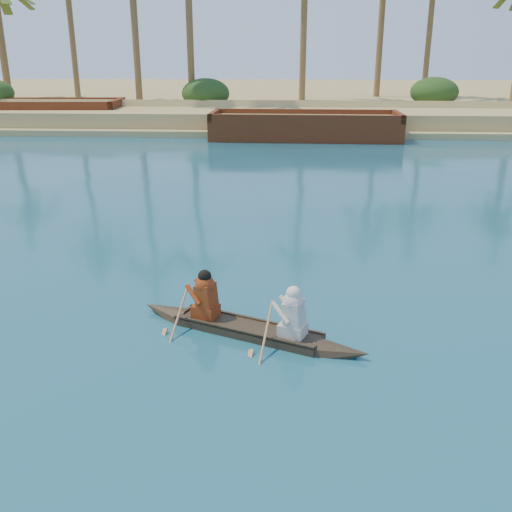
{
  "coord_description": "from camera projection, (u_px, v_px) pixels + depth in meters",
  "views": [
    {
      "loc": [
        -3.22,
        -12.64,
        4.84
      ],
      "look_at": [
        -3.87,
        -1.8,
        0.97
      ],
      "focal_mm": 40.0,
      "sensor_mm": 36.0,
      "label": 1
    }
  ],
  "objects": [
    {
      "name": "ground",
      "position": [
        426.0,
        273.0,
        13.32
      ],
      "size": [
        160.0,
        160.0,
        0.0
      ],
      "primitive_type": "plane",
      "color": "navy",
      "rests_on": "ground"
    },
    {
      "name": "palm_grove",
      "position": [
        336.0,
        9.0,
        43.55
      ],
      "size": [
        110.0,
        14.0,
        16.0
      ],
      "primitive_type": null,
      "color": "#475F21",
      "rests_on": "ground"
    },
    {
      "name": "canoe",
      "position": [
        248.0,
        322.0,
        10.35
      ],
      "size": [
        4.44,
        2.32,
        1.26
      ],
      "rotation": [
        0.0,
        0.0,
        -0.4
      ],
      "color": "#342A1C",
      "rests_on": "ground"
    },
    {
      "name": "barge_mid",
      "position": [
        305.0,
        128.0,
        33.93
      ],
      "size": [
        11.21,
        3.88,
        1.86
      ],
      "rotation": [
        0.0,
        0.0,
        -0.01
      ],
      "color": "#5D1F14",
      "rests_on": "ground"
    },
    {
      "name": "barge_left",
      "position": [
        27.0,
        115.0,
        39.69
      ],
      "size": [
        13.19,
        5.21,
        2.15
      ],
      "rotation": [
        0.0,
        0.0,
        0.07
      ],
      "color": "#5D1F14",
      "rests_on": "ground"
    },
    {
      "name": "shrub_cluster",
      "position": [
        335.0,
        105.0,
        42.54
      ],
      "size": [
        100.0,
        6.0,
        2.4
      ],
      "primitive_type": null,
      "color": "#1F3714",
      "rests_on": "ground"
    },
    {
      "name": "sandy_embankment",
      "position": [
        324.0,
        99.0,
        57.23
      ],
      "size": [
        150.0,
        51.0,
        1.5
      ],
      "color": "tan",
      "rests_on": "ground"
    }
  ]
}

